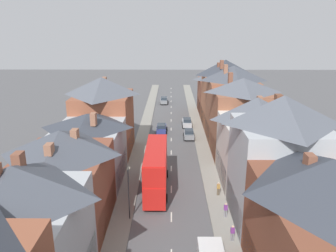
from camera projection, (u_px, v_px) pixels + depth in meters
The scene contains 14 objects.
pavement_left at pixel (143, 135), 58.72m from camera, with size 2.20×104.00×0.14m, color gray.
pavement_right at pixel (200, 136), 58.64m from camera, with size 2.20×104.00×0.14m, color gray.
centre_line_dashes at pixel (171, 140), 56.79m from camera, with size 0.14×97.80×0.01m.
terrace_row_left at pixel (64, 175), 30.93m from camera, with size 8.00×47.25×12.50m.
terrace_row_right at pixel (249, 131), 42.98m from camera, with size 8.00×71.46×12.97m.
double_decker_bus_lead at pixel (156, 168), 38.73m from camera, with size 2.74×10.80×5.30m.
car_parked_right_a at pixel (161, 128), 60.53m from camera, with size 1.90×4.34×1.58m.
car_mid_black at pixel (164, 100), 82.74m from camera, with size 1.90×4.26×1.70m.
car_parked_left_b at pixel (187, 122), 64.00m from camera, with size 1.90×4.16×1.67m.
car_mid_white at pixel (189, 134), 57.15m from camera, with size 1.90×3.82×1.67m.
pedestrian_mid_left at pixel (232, 232), 29.62m from camera, with size 0.36×0.22×1.61m.
pedestrian_mid_right at pixel (226, 209), 33.34m from camera, with size 0.36×0.22×1.61m.
pedestrian_far_left at pixel (218, 188), 37.68m from camera, with size 0.36×0.22×1.61m.
street_lamp at pixel (129, 190), 32.59m from camera, with size 0.20×1.12×5.50m.
Camera 1 is at (-0.09, -17.58, 18.97)m, focal length 35.00 mm.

